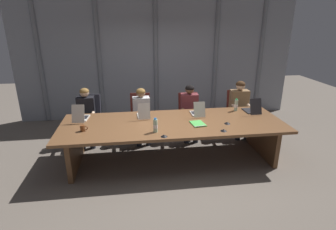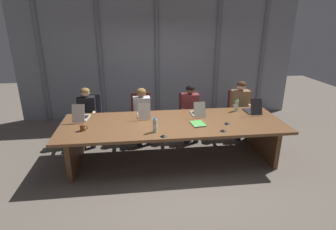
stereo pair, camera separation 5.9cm
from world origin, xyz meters
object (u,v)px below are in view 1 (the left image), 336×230
(person_left_mid, at_px, (142,112))
(conference_mic_middle, at_px, (164,136))
(office_chair_left_end, at_px, (90,124))
(water_bottle_secondary, at_px, (236,105))
(office_chair_right_mid, at_px, (237,117))
(conference_mic_right_side, at_px, (227,123))
(office_chair_left_mid, at_px, (140,121))
(spiral_notepad, at_px, (198,124))
(laptop_left_mid, at_px, (144,114))
(laptop_left_end, at_px, (81,117))
(water_bottle_primary, at_px, (155,126))
(person_center, at_px, (190,109))
(conference_mic_left_side, at_px, (224,130))
(office_chair_center, at_px, (189,119))
(person_right_mid, at_px, (240,105))
(laptop_center, at_px, (197,112))
(person_left_end, at_px, (86,113))
(laptop_right_mid, at_px, (252,109))
(coffee_mug_near, at_px, (83,128))

(person_left_mid, distance_m, conference_mic_middle, 1.59)
(office_chair_left_end, bearing_deg, water_bottle_secondary, 84.80)
(office_chair_right_mid, height_order, conference_mic_right_side, office_chair_right_mid)
(office_chair_left_mid, relative_size, conference_mic_middle, 8.75)
(water_bottle_secondary, bearing_deg, conference_mic_right_side, -121.58)
(office_chair_left_end, distance_m, spiral_notepad, 2.45)
(laptop_left_mid, height_order, water_bottle_secondary, laptop_left_mid)
(conference_mic_right_side, bearing_deg, laptop_left_end, 168.06)
(laptop_left_end, relative_size, water_bottle_primary, 1.93)
(spiral_notepad, bearing_deg, laptop_left_end, 158.06)
(office_chair_right_mid, bearing_deg, person_center, -76.92)
(water_bottle_primary, distance_m, conference_mic_middle, 0.26)
(person_left_mid, height_order, conference_mic_left_side, person_left_mid)
(conference_mic_middle, height_order, spiral_notepad, conference_mic_middle)
(water_bottle_secondary, bearing_deg, office_chair_center, 141.90)
(conference_mic_left_side, bearing_deg, conference_mic_right_side, 61.02)
(office_chair_left_mid, height_order, person_right_mid, person_right_mid)
(office_chair_left_mid, xyz_separation_m, conference_mic_left_side, (1.33, -1.63, 0.40))
(water_bottle_secondary, bearing_deg, conference_mic_left_side, -120.79)
(laptop_center, distance_m, person_left_end, 2.29)
(office_chair_center, xyz_separation_m, conference_mic_left_side, (0.23, -1.63, 0.41))
(spiral_notepad, bearing_deg, laptop_left_mid, 143.65)
(laptop_center, bearing_deg, person_left_mid, 58.33)
(person_right_mid, bearing_deg, person_left_mid, -87.14)
(laptop_right_mid, bearing_deg, office_chair_left_mid, 68.70)
(laptop_center, bearing_deg, laptop_left_end, 88.56)
(person_left_end, distance_m, person_right_mid, 3.33)
(laptop_left_mid, distance_m, coffee_mug_near, 1.16)
(office_chair_left_mid, distance_m, person_right_mid, 2.24)
(conference_mic_right_side, bearing_deg, water_bottle_primary, -171.66)
(person_center, height_order, water_bottle_secondary, person_center)
(office_chair_left_mid, height_order, conference_mic_middle, office_chair_left_mid)
(office_chair_left_mid, bearing_deg, office_chair_center, 94.36)
(conference_mic_middle, bearing_deg, person_center, 64.21)
(laptop_right_mid, distance_m, person_left_end, 3.37)
(office_chair_left_end, height_order, conference_mic_middle, office_chair_left_end)
(laptop_left_end, xyz_separation_m, office_chair_left_mid, (1.11, 0.77, -0.45))
(conference_mic_left_side, bearing_deg, person_right_mid, 59.12)
(office_chair_center, xyz_separation_m, spiral_notepad, (-0.12, -1.27, 0.40))
(office_chair_left_mid, height_order, person_left_mid, person_left_mid)
(conference_mic_right_side, bearing_deg, laptop_right_mid, 37.46)
(laptop_left_mid, distance_m, conference_mic_left_side, 1.54)
(office_chair_left_end, distance_m, water_bottle_secondary, 3.11)
(person_left_end, bearing_deg, conference_mic_middle, 39.62)
(laptop_left_mid, xyz_separation_m, person_left_end, (-1.16, 0.61, -0.14))
(person_center, xyz_separation_m, person_right_mid, (1.14, 0.01, 0.04))
(person_center, xyz_separation_m, conference_mic_middle, (-0.75, -1.56, 0.10))
(water_bottle_secondary, height_order, conference_mic_middle, water_bottle_secondary)
(person_left_end, relative_size, conference_mic_right_side, 10.69)
(person_right_mid, distance_m, conference_mic_left_side, 1.72)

